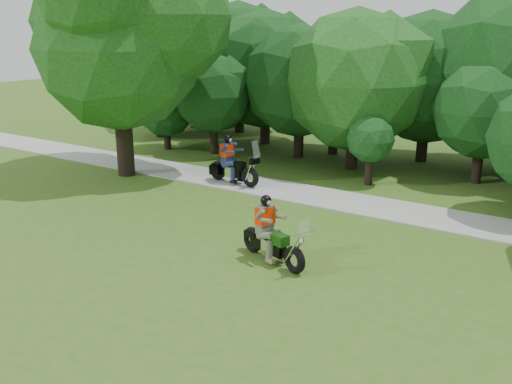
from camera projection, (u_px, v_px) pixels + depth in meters
The scene contains 6 objects.
ground at pixel (251, 306), 12.39m from camera, with size 100.00×100.00×0.00m, color #395F1B.
walkway at pixel (387, 209), 18.77m from camera, with size 60.00×2.20×0.06m, color gray.
tree_line at pixel (469, 80), 23.06m from camera, with size 39.18×12.13×7.70m.
big_tree_west at pixel (123, 28), 21.83m from camera, with size 8.64×6.56×9.96m.
chopper_motorcycle at pixel (270, 237), 14.58m from camera, with size 2.37×1.18×1.73m.
touring_motorcycle at pixel (231, 166), 21.59m from camera, with size 2.42×0.84×1.84m.
Camera 1 is at (6.29, -9.25, 5.88)m, focal length 40.00 mm.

